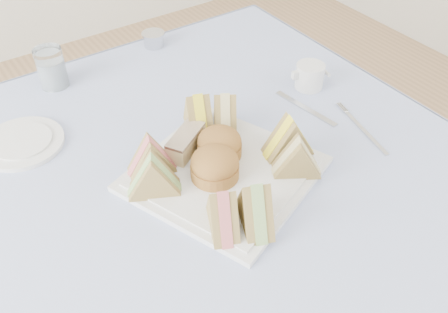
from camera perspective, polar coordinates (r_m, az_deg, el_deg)
table at (r=1.27m, az=-1.91°, el=-13.20°), size 0.90×0.90×0.74m
tablecloth at (r=0.99m, az=-2.39°, el=-0.63°), size 1.02×1.02×0.01m
serving_plate at (r=0.95m, az=-0.00°, el=-1.99°), size 0.40×0.40×0.01m
sandwich_fl_a at (r=0.82m, az=-0.15°, el=-6.08°), size 0.08×0.10×0.08m
sandwich_fl_b at (r=0.83m, az=3.62°, el=-5.41°), size 0.08×0.11×0.09m
sandwich_fr_a at (r=0.96m, az=7.46°, el=2.34°), size 0.11×0.07×0.09m
sandwich_fr_b at (r=0.93m, az=8.40°, el=0.05°), size 0.10×0.09×0.08m
sandwich_bl_a at (r=0.89m, az=-8.10°, el=-2.00°), size 0.11×0.08×0.09m
sandwich_bl_b at (r=0.93m, az=-8.37°, el=0.21°), size 0.10×0.07×0.08m
sandwich_br_a at (r=1.02m, az=0.12°, el=5.23°), size 0.09×0.10×0.08m
sandwich_br_b at (r=1.01m, az=-2.95°, el=5.00°), size 0.08×0.11×0.09m
scone_left at (r=0.91m, az=-1.06°, el=-0.97°), size 0.12×0.12×0.06m
scone_right at (r=0.96m, az=-0.52°, el=1.42°), size 0.12×0.12×0.06m
pastry_slice at (r=0.98m, az=-4.38°, el=1.57°), size 0.10×0.08×0.05m
side_plate at (r=1.10m, az=-22.07°, el=1.44°), size 0.17×0.17×0.01m
water_glass at (r=1.24m, az=-19.14°, el=9.56°), size 0.08×0.08×0.10m
tea_strainer at (r=1.37m, az=-8.04°, el=13.05°), size 0.08×0.08×0.03m
knife at (r=1.13m, az=9.30°, el=5.46°), size 0.04×0.17×0.00m
fork at (r=1.09m, az=15.89°, el=2.65°), size 0.04×0.15×0.00m
creamer_jug at (r=1.19m, az=9.76°, el=9.05°), size 0.08×0.08×0.06m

